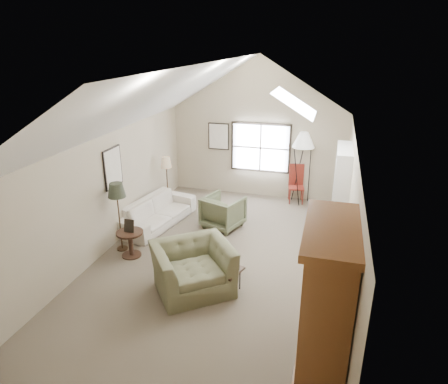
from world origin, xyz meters
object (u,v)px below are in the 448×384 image
(armchair_far, at_px, (223,212))
(side_table, at_px, (131,244))
(side_chair, at_px, (296,184))
(armoire, at_px, (326,302))
(coffee_table, at_px, (217,276))
(armchair_near, at_px, (193,268))
(sofa, at_px, (158,212))

(armchair_far, distance_m, side_table, 2.43)
(armchair_far, relative_size, side_chair, 0.82)
(armoire, height_order, coffee_table, armoire)
(armchair_near, bearing_deg, sofa, 89.17)
(side_chair, bearing_deg, side_table, -138.34)
(armchair_far, bearing_deg, side_chair, -106.76)
(armoire, xyz_separation_m, side_table, (-4.05, 2.11, -0.82))
(armoire, distance_m, coffee_table, 2.59)
(armchair_near, xyz_separation_m, side_chair, (1.38, 4.79, 0.09))
(side_chair, bearing_deg, armchair_far, -137.32)
(armchair_near, relative_size, side_chair, 1.27)
(armchair_far, xyz_separation_m, side_chair, (1.56, 2.10, 0.14))
(armoire, height_order, armchair_near, armoire)
(armoire, height_order, sofa, armoire)
(sofa, height_order, armchair_far, armchair_far)
(side_table, bearing_deg, armoire, -27.53)
(coffee_table, bearing_deg, sofa, 134.72)
(armoire, distance_m, side_table, 4.64)
(coffee_table, bearing_deg, armchair_near, -157.27)
(sofa, bearing_deg, side_chair, -41.72)
(coffee_table, xyz_separation_m, side_table, (-2.10, 0.63, 0.05))
(armchair_far, bearing_deg, armoire, 142.12)
(armoire, distance_m, sofa, 5.62)
(armoire, height_order, armchair_far, armoire)
(armchair_near, bearing_deg, coffee_table, -14.86)
(sofa, xyz_separation_m, coffee_table, (2.20, -2.23, -0.10))
(sofa, xyz_separation_m, armchair_far, (1.61, 0.29, 0.07))
(coffee_table, xyz_separation_m, side_chair, (0.96, 4.62, 0.31))
(armchair_far, bearing_deg, coffee_table, 122.99)
(armchair_far, height_order, coffee_table, armchair_far)
(armchair_far, height_order, side_table, armchair_far)
(side_table, relative_size, side_chair, 0.53)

